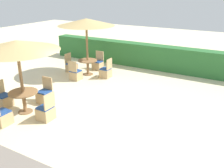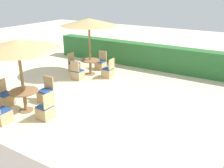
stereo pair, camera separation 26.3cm
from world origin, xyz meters
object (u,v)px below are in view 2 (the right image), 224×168
parasol_back_left (89,22)px  round_table_back_left (90,64)px  patio_chair_front_left_west (5,98)px  patio_chair_back_left_east (108,72)px  patio_chair_back_left_south (78,74)px  patio_chair_front_left_south (2,115)px  patio_chair_back_left_west (74,66)px  patio_chair_front_left_east (46,111)px  patio_chair_back_left_north (101,64)px  patio_chair_front_left_north (46,95)px  parasol_front_left (17,45)px  round_table_front_left (24,96)px

parasol_back_left → round_table_back_left: parasol_back_left is taller
patio_chair_front_left_west → patio_chair_back_left_east: bearing=160.7°
patio_chair_back_left_south → patio_chair_front_left_south: (0.51, -4.38, 0.00)m
round_table_back_left → patio_chair_back_left_east: 1.02m
patio_chair_back_left_east → patio_chair_back_left_west: bearing=93.1°
round_table_back_left → patio_chair_front_left_east: patio_chair_front_left_east is taller
patio_chair_back_left_north → patio_chair_front_left_west: same height
patio_chair_back_left_south → patio_chair_back_left_east: bearing=42.8°
patio_chair_front_left_south → patio_chair_front_left_west: bearing=139.1°
patio_chair_back_left_east → patio_chair_front_left_north: bearing=171.1°
patio_chair_front_left_south → patio_chair_back_left_south: bearing=96.7°
parasol_back_left → parasol_front_left: bearing=-84.6°
patio_chair_back_left_east → patio_chair_front_left_west: same height
round_table_back_left → patio_chair_back_left_west: (-0.98, -0.05, -0.28)m
patio_chair_back_left_north → patio_chair_front_left_south: (0.48, -6.23, 0.00)m
parasol_front_left → patio_chair_front_left_east: parasol_front_left is taller
patio_chair_back_left_east → patio_chair_back_left_north: bearing=48.6°
round_table_front_left → patio_chair_front_left_north: 0.98m
patio_chair_back_left_south → patio_chair_front_left_south: 4.41m
parasol_back_left → round_table_front_left: 4.78m
round_table_front_left → parasol_back_left: bearing=95.4°
parasol_back_left → patio_chair_back_left_east: (0.98, 0.06, -2.25)m
parasol_back_left → patio_chair_front_left_east: (1.41, -4.38, -2.25)m
patio_chair_back_left_west → patio_chair_front_left_west: (0.40, -4.35, 0.00)m
parasol_back_left → patio_chair_back_left_south: parasol_back_left is taller
patio_chair_back_left_south → patio_chair_back_left_east: 1.42m
patio_chair_back_left_south → patio_chair_front_left_west: (-0.52, -3.49, 0.00)m
patio_chair_back_left_south → patio_chair_front_left_north: same height
round_table_back_left → parasol_front_left: (0.41, -4.34, 1.75)m
round_table_front_left → patio_chair_front_left_north: size_ratio=1.02×
patio_chair_back_left_west → parasol_back_left: bearing=93.0°
patio_chair_back_left_north → patio_chair_front_left_west: bearing=84.1°
patio_chair_back_left_south → patio_chair_front_left_south: size_ratio=1.00×
patio_chair_back_left_west → patio_chair_front_left_south: size_ratio=1.00×
patio_chair_back_left_south → parasol_front_left: 4.01m
patio_chair_front_left_east → parasol_front_left: bearing=87.9°
patio_chair_back_left_north → patio_chair_front_left_east: bearing=105.0°
patio_chair_back_left_south → patio_chair_front_left_north: 2.55m
parasol_front_left → patio_chair_front_left_north: parasol_front_left is taller
parasol_back_left → patio_chair_back_left_west: size_ratio=2.88×
round_table_back_left → round_table_front_left: (0.41, -4.34, 0.02)m
patio_chair_front_left_south → patio_chair_front_left_north: bearing=90.5°
patio_chair_front_left_west → patio_chair_front_left_east: bearing=90.6°
patio_chair_back_left_south → patio_chair_back_left_north: size_ratio=1.00×
patio_chair_back_left_south → patio_chair_back_left_east: same height
parasol_front_left → patio_chair_front_left_south: size_ratio=2.88×
patio_chair_back_left_east → parasol_back_left: bearing=93.3°
parasol_back_left → patio_chair_front_left_north: (0.44, -3.41, -2.25)m
parasol_back_left → patio_chair_front_left_east: parasol_back_left is taller
patio_chair_back_left_east → patio_chair_front_left_north: (-0.54, -3.47, 0.00)m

